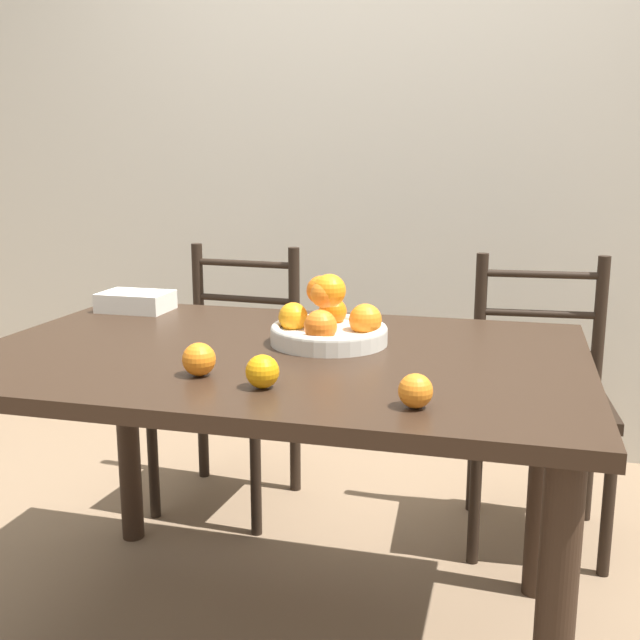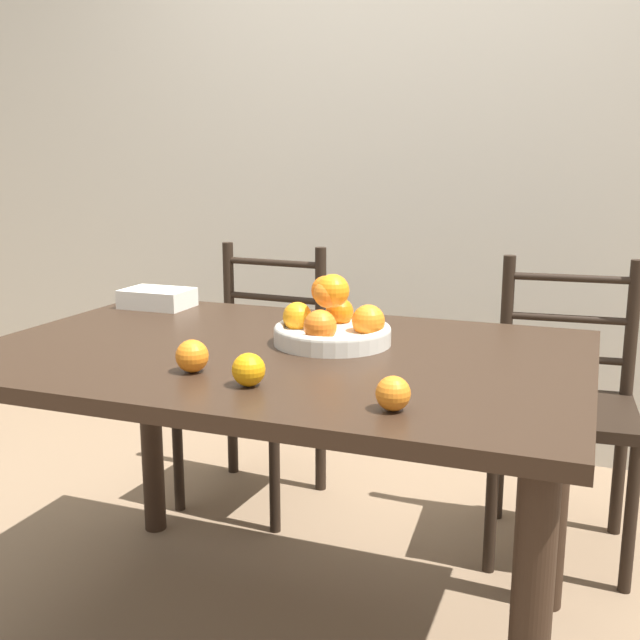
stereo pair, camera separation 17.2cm
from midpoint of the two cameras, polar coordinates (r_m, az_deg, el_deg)
ground_plane at (r=2.09m, az=-0.34°, el=-23.10°), size 12.00×12.00×0.00m
wall_back at (r=3.14m, az=9.66°, el=13.67°), size 8.00×0.06×2.60m
dining_table at (r=1.79m, az=-0.36°, el=-5.58°), size 1.42×0.94×0.77m
fruit_bowl at (r=1.80m, az=3.66°, el=-0.34°), size 0.28×0.28×0.17m
orange_loose_0 at (r=1.57m, az=-6.66°, el=-2.79°), size 0.07×0.07×0.07m
orange_loose_1 at (r=1.34m, az=9.27°, el=-5.60°), size 0.06×0.06×0.06m
orange_loose_2 at (r=1.47m, az=-2.13°, el=-3.85°), size 0.07×0.07×0.07m
chair_left at (r=2.67m, az=-3.07°, el=-4.39°), size 0.45×0.43×0.91m
chair_right at (r=2.46m, az=19.99°, el=-6.57°), size 0.45×0.43×0.91m
book_stack at (r=2.29m, az=-10.21°, el=1.63°), size 0.20×0.14×0.06m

